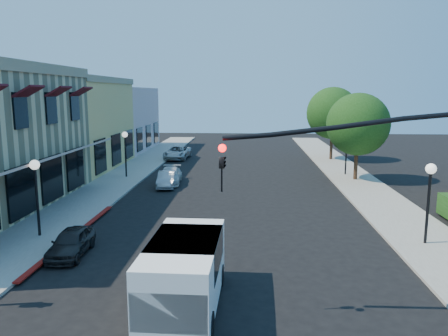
# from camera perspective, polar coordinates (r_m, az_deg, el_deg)

# --- Properties ---
(sidewalk_left) EXTENTS (3.50, 50.00, 0.12)m
(sidewalk_left) POSITION_cam_1_polar(r_m,az_deg,el_deg) (39.14, -10.98, 0.21)
(sidewalk_left) COLOR gray
(sidewalk_left) RESTS_ON ground
(sidewalk_right) EXTENTS (3.50, 50.00, 0.12)m
(sidewalk_right) POSITION_cam_1_polar(r_m,az_deg,el_deg) (38.72, 14.99, -0.05)
(sidewalk_right) COLOR gray
(sidewalk_right) RESTS_ON ground
(curb_red_strip) EXTENTS (0.25, 10.00, 0.06)m
(curb_red_strip) POSITION_cam_1_polar(r_m,az_deg,el_deg) (21.01, -18.94, -8.70)
(curb_red_strip) COLOR maroon
(curb_red_strip) RESTS_ON ground
(yellow_stucco_building) EXTENTS (10.00, 12.00, 7.60)m
(yellow_stucco_building) POSITION_cam_1_polar(r_m,az_deg,el_deg) (40.01, -20.96, 5.34)
(yellow_stucco_building) COLOR #E1BD65
(yellow_stucco_building) RESTS_ON ground
(pink_stucco_building) EXTENTS (10.00, 12.00, 7.00)m
(pink_stucco_building) POSITION_cam_1_polar(r_m,az_deg,el_deg) (51.18, -15.43, 6.14)
(pink_stucco_building) COLOR beige
(pink_stucco_building) RESTS_ON ground
(street_tree_a) EXTENTS (4.56, 4.56, 6.48)m
(street_tree_a) POSITION_cam_1_polar(r_m,az_deg,el_deg) (33.39, 17.09, 5.47)
(street_tree_a) COLOR black
(street_tree_a) RESTS_ON ground
(street_tree_b) EXTENTS (4.94, 4.94, 7.02)m
(street_tree_b) POSITION_cam_1_polar(r_m,az_deg,el_deg) (43.14, 14.00, 6.97)
(street_tree_b) COLOR black
(street_tree_b) RESTS_ON ground
(signal_mast_arm) EXTENTS (8.01, 0.39, 6.00)m
(signal_mast_arm) POSITION_cam_1_polar(r_m,az_deg,el_deg) (13.07, 25.43, -1.70)
(signal_mast_arm) COLOR black
(signal_mast_arm) RESTS_ON ground
(lamppost_left_near) EXTENTS (0.44, 0.44, 3.57)m
(lamppost_left_near) POSITION_cam_1_polar(r_m,az_deg,el_deg) (21.00, -23.39, -1.27)
(lamppost_left_near) COLOR black
(lamppost_left_near) RESTS_ON ground
(lamppost_left_far) EXTENTS (0.44, 0.44, 3.57)m
(lamppost_left_far) POSITION_cam_1_polar(r_m,az_deg,el_deg) (33.93, -12.79, 3.25)
(lamppost_left_far) COLOR black
(lamppost_left_far) RESTS_ON ground
(lamppost_right_near) EXTENTS (0.44, 0.44, 3.57)m
(lamppost_right_near) POSITION_cam_1_polar(r_m,az_deg,el_deg) (20.22, 25.29, -1.81)
(lamppost_right_near) COLOR black
(lamppost_right_near) RESTS_ON ground
(lamppost_right_far) EXTENTS (0.44, 0.44, 3.57)m
(lamppost_right_far) POSITION_cam_1_polar(r_m,az_deg,el_deg) (35.40, 15.74, 3.39)
(lamppost_right_far) COLOR black
(lamppost_right_far) RESTS_ON ground
(white_van) EXTENTS (2.19, 4.79, 2.10)m
(white_van) POSITION_cam_1_polar(r_m,az_deg,el_deg) (13.54, -5.26, -13.09)
(white_van) COLOR white
(white_van) RESTS_ON ground
(parked_car_a) EXTENTS (1.43, 3.23, 1.08)m
(parked_car_a) POSITION_cam_1_polar(r_m,az_deg,el_deg) (18.83, -19.35, -9.15)
(parked_car_a) COLOR black
(parked_car_a) RESTS_ON ground
(parked_car_b) EXTENTS (1.45, 3.38, 1.08)m
(parked_car_b) POSITION_cam_1_polar(r_m,az_deg,el_deg) (30.52, -7.51, -1.48)
(parked_car_b) COLOR #9D9FA2
(parked_car_b) RESTS_ON ground
(parked_car_c) EXTENTS (1.84, 3.93, 1.11)m
(parked_car_c) POSITION_cam_1_polar(r_m,az_deg,el_deg) (31.75, -7.08, -1.00)
(parked_car_c) COLOR silver
(parked_car_c) RESTS_ON ground
(parked_car_d) EXTENTS (2.39, 4.73, 1.28)m
(parked_car_d) POSITION_cam_1_polar(r_m,az_deg,el_deg) (43.37, -6.11, 2.04)
(parked_car_d) COLOR #AFB2B5
(parked_car_d) RESTS_ON ground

